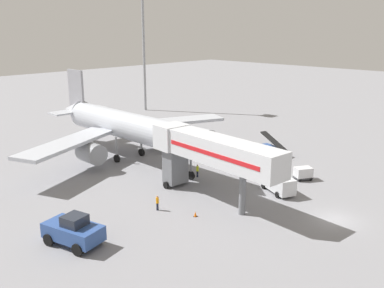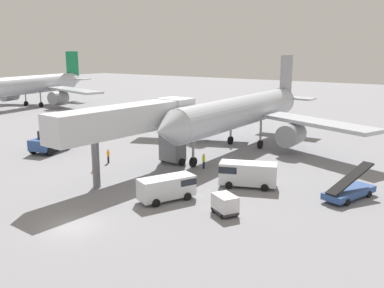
{
  "view_description": "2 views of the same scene",
  "coord_description": "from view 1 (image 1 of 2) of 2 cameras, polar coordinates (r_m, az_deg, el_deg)",
  "views": [
    {
      "loc": [
        -37.67,
        -16.95,
        18.3
      ],
      "look_at": [
        0.58,
        20.15,
        3.74
      ],
      "focal_mm": 40.34,
      "sensor_mm": 36.0,
      "label": 1
    },
    {
      "loc": [
        23.19,
        -18.95,
        12.55
      ],
      "look_at": [
        -2.72,
        19.43,
        2.22
      ],
      "focal_mm": 39.59,
      "sensor_mm": 36.0,
      "label": 2
    }
  ],
  "objects": [
    {
      "name": "ground_crew_worker_foreground",
      "position": [
        54.14,
        0.73,
        -3.5
      ],
      "size": [
        0.43,
        0.43,
        1.64
      ],
      "color": "#1E2333",
      "rests_on": "ground"
    },
    {
      "name": "jet_bridge",
      "position": [
        45.94,
        2.02,
        -0.93
      ],
      "size": [
        4.7,
        17.49,
        7.33
      ],
      "color": "silver",
      "rests_on": "ground"
    },
    {
      "name": "ground_plane",
      "position": [
        45.18,
        18.39,
        -9.45
      ],
      "size": [
        300.0,
        300.0,
        0.0
      ],
      "primitive_type": "plane",
      "color": "gray"
    },
    {
      "name": "airplane_at_gate",
      "position": [
        60.76,
        -8.18,
        2.15
      ],
      "size": [
        34.59,
        35.57,
        11.77
      ],
      "color": "#B7BCC6",
      "rests_on": "ground"
    },
    {
      "name": "safety_cone_alpha",
      "position": [
        43.46,
        0.45,
        -9.25
      ],
      "size": [
        0.34,
        0.34,
        0.52
      ],
      "color": "black",
      "rests_on": "ground"
    },
    {
      "name": "service_van_mid_center",
      "position": [
        57.03,
        7.42,
        -2.19
      ],
      "size": [
        5.64,
        3.79,
        2.3
      ],
      "color": "silver",
      "rests_on": "ground"
    },
    {
      "name": "pushback_tug",
      "position": [
        39.23,
        -15.4,
        -10.99
      ],
      "size": [
        3.85,
        5.69,
        2.77
      ],
      "color": "#2D4C8E",
      "rests_on": "ground"
    },
    {
      "name": "ground_crew_worker_midground",
      "position": [
        44.78,
        -4.6,
        -7.7
      ],
      "size": [
        0.39,
        0.39,
        1.62
      ],
      "color": "#1E2333",
      "rests_on": "ground"
    },
    {
      "name": "baggage_cart_outer_left",
      "position": [
        54.93,
        14.48,
        -3.73
      ],
      "size": [
        2.47,
        2.24,
        1.57
      ],
      "color": "#38383D",
      "rests_on": "ground"
    },
    {
      "name": "belt_loader_truck",
      "position": [
        65.27,
        10.73,
        -0.61
      ],
      "size": [
        3.5,
        5.83,
        2.82
      ],
      "color": "#2D4C8E",
      "rests_on": "ground"
    },
    {
      "name": "apron_light_mast",
      "position": [
        97.0,
        -6.54,
        17.32
      ],
      "size": [
        2.4,
        2.4,
        32.84
      ],
      "color": "#93969B",
      "rests_on": "ground"
    },
    {
      "name": "service_van_near_left",
      "position": [
        50.32,
        11.17,
        -4.92
      ],
      "size": [
        3.7,
        5.18,
        2.05
      ],
      "color": "silver",
      "rests_on": "ground"
    }
  ]
}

